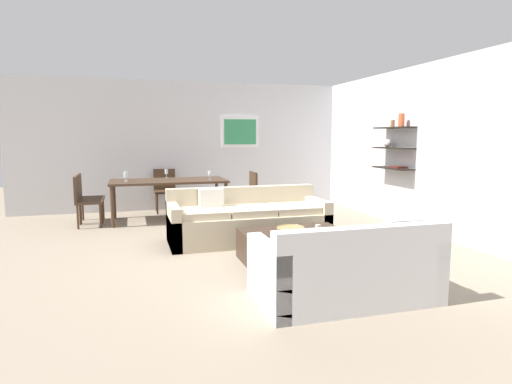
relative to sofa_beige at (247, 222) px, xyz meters
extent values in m
plane|color=gray|center=(-0.10, -0.34, -0.29)|extent=(18.00, 18.00, 0.00)
cube|color=silver|center=(0.20, 3.19, 1.06)|extent=(8.40, 0.06, 2.70)
cube|color=white|center=(0.69, 3.15, 1.36)|extent=(0.84, 0.02, 0.68)
cube|color=#338C59|center=(0.69, 3.13, 1.36)|extent=(0.71, 0.01, 0.54)
cube|color=silver|center=(2.93, 0.26, 1.06)|extent=(0.06, 8.20, 2.70)
cube|color=black|center=(2.76, 0.47, 1.41)|extent=(0.28, 0.90, 0.02)
cube|color=black|center=(2.76, 0.47, 1.06)|extent=(0.28, 0.90, 0.02)
cube|color=black|center=(2.76, 0.47, 0.71)|extent=(0.28, 0.90, 0.02)
cylinder|color=#D85933|center=(2.76, 0.27, 1.53)|extent=(0.10, 0.10, 0.22)
sphere|color=silver|center=(2.76, 0.65, 1.14)|extent=(0.14, 0.14, 0.14)
cylinder|color=olive|center=(2.76, 0.52, 1.48)|extent=(0.07, 0.07, 0.12)
cube|color=#4C1E19|center=(2.76, 0.32, 0.74)|extent=(0.20, 0.28, 0.03)
cube|color=beige|center=(0.01, -0.04, -0.08)|extent=(2.32, 0.90, 0.42)
cube|color=beige|center=(0.01, 0.33, 0.31)|extent=(2.32, 0.16, 0.36)
cube|color=beige|center=(-1.08, -0.04, 0.01)|extent=(0.14, 0.90, 0.60)
cube|color=beige|center=(1.10, -0.04, 0.01)|extent=(0.14, 0.90, 0.60)
cube|color=beige|center=(-0.67, -0.08, 0.18)|extent=(0.66, 0.70, 0.10)
cube|color=beige|center=(0.01, -0.08, 0.18)|extent=(0.66, 0.70, 0.10)
cube|color=beige|center=(0.69, -0.08, 0.18)|extent=(0.66, 0.70, 0.10)
cube|color=white|center=(-0.51, 0.15, 0.31)|extent=(0.37, 0.14, 0.36)
cube|color=white|center=(0.29, -2.49, -0.08)|extent=(1.67, 0.90, 0.42)
cube|color=white|center=(0.29, -2.86, 0.31)|extent=(1.67, 0.16, 0.36)
cube|color=white|center=(1.05, -2.49, 0.01)|extent=(0.14, 0.90, 0.60)
cube|color=white|center=(-0.48, -2.49, 0.01)|extent=(0.14, 0.90, 0.60)
cube|color=white|center=(0.63, -2.45, 0.18)|extent=(0.68, 0.70, 0.10)
cube|color=white|center=(-0.06, -2.45, 0.18)|extent=(0.68, 0.70, 0.10)
cube|color=white|center=(0.80, -2.68, 0.31)|extent=(0.37, 0.14, 0.36)
cube|color=#38281E|center=(0.29, -1.27, -0.10)|extent=(1.29, 1.02, 0.38)
cylinder|color=#99844C|center=(0.23, -1.20, 0.11)|extent=(0.35, 0.35, 0.05)
torus|color=#99844C|center=(0.23, -1.20, 0.14)|extent=(0.35, 0.35, 0.02)
cylinder|color=silver|center=(0.57, -1.25, 0.13)|extent=(0.06, 0.06, 0.08)
cube|color=#422D1E|center=(-0.97, 1.99, 0.44)|extent=(2.10, 1.01, 0.04)
cylinder|color=#422D1E|center=(-1.96, 1.55, 0.06)|extent=(0.06, 0.06, 0.71)
cylinder|color=#422D1E|center=(0.02, 1.55, 0.06)|extent=(0.06, 0.06, 0.71)
cylinder|color=#422D1E|center=(-1.96, 2.44, 0.06)|extent=(0.06, 0.06, 0.71)
cylinder|color=#422D1E|center=(0.02, 2.44, 0.06)|extent=(0.06, 0.06, 0.71)
cube|color=#422D1E|center=(-0.97, 2.82, 0.14)|extent=(0.44, 0.44, 0.04)
cube|color=#422D1E|center=(-0.97, 3.02, 0.37)|extent=(0.44, 0.04, 0.43)
cylinder|color=#422D1E|center=(-1.15, 2.64, -0.09)|extent=(0.04, 0.04, 0.41)
cylinder|color=#422D1E|center=(-0.79, 2.64, -0.09)|extent=(0.04, 0.04, 0.41)
cylinder|color=#422D1E|center=(-1.15, 3.00, -0.09)|extent=(0.04, 0.04, 0.41)
cylinder|color=#422D1E|center=(-0.79, 3.00, -0.09)|extent=(0.04, 0.04, 0.41)
cube|color=#422D1E|center=(0.40, 1.77, 0.14)|extent=(0.44, 0.44, 0.04)
cube|color=#422D1E|center=(0.60, 1.77, 0.37)|extent=(0.04, 0.44, 0.43)
cylinder|color=#422D1E|center=(0.22, 1.95, -0.09)|extent=(0.04, 0.04, 0.41)
cylinder|color=#422D1E|center=(0.22, 1.59, -0.09)|extent=(0.04, 0.04, 0.41)
cylinder|color=#422D1E|center=(0.58, 1.95, -0.09)|extent=(0.04, 0.04, 0.41)
cylinder|color=#422D1E|center=(0.58, 1.59, -0.09)|extent=(0.04, 0.04, 0.41)
cube|color=#422D1E|center=(-2.34, 1.77, 0.14)|extent=(0.44, 0.44, 0.04)
cube|color=#422D1E|center=(-2.54, 1.77, 0.37)|extent=(0.04, 0.44, 0.43)
cylinder|color=#422D1E|center=(-2.16, 1.59, -0.09)|extent=(0.04, 0.04, 0.41)
cylinder|color=#422D1E|center=(-2.16, 1.95, -0.09)|extent=(0.04, 0.04, 0.41)
cylinder|color=#422D1E|center=(-2.52, 1.59, -0.09)|extent=(0.04, 0.04, 0.41)
cylinder|color=#422D1E|center=(-2.52, 1.95, -0.09)|extent=(0.04, 0.04, 0.41)
cube|color=#422D1E|center=(-2.34, 2.22, 0.14)|extent=(0.44, 0.44, 0.04)
cube|color=#422D1E|center=(-2.54, 2.22, 0.37)|extent=(0.04, 0.44, 0.43)
cylinder|color=#422D1E|center=(-2.16, 2.04, -0.09)|extent=(0.04, 0.04, 0.41)
cylinder|color=#422D1E|center=(-2.16, 2.40, -0.09)|extent=(0.04, 0.04, 0.41)
cylinder|color=#422D1E|center=(-2.52, 2.04, -0.09)|extent=(0.04, 0.04, 0.41)
cylinder|color=#422D1E|center=(-2.52, 2.40, -0.09)|extent=(0.04, 0.04, 0.41)
cylinder|color=silver|center=(-1.73, 2.12, 0.46)|extent=(0.06, 0.06, 0.01)
cylinder|color=silver|center=(-1.73, 2.12, 0.50)|extent=(0.01, 0.01, 0.07)
cylinder|color=silver|center=(-1.73, 2.12, 0.58)|extent=(0.07, 0.07, 0.09)
cylinder|color=silver|center=(-0.22, 1.87, 0.46)|extent=(0.06, 0.06, 0.01)
cylinder|color=silver|center=(-0.22, 1.87, 0.51)|extent=(0.01, 0.01, 0.09)
cylinder|color=silver|center=(-0.22, 1.87, 0.59)|extent=(0.08, 0.08, 0.07)
cylinder|color=silver|center=(-1.73, 1.87, 0.46)|extent=(0.06, 0.06, 0.01)
cylinder|color=silver|center=(-1.73, 1.87, 0.50)|extent=(0.01, 0.01, 0.07)
cylinder|color=silver|center=(-1.73, 1.87, 0.58)|extent=(0.08, 0.08, 0.09)
cylinder|color=silver|center=(-0.97, 2.44, 0.46)|extent=(0.06, 0.06, 0.01)
cylinder|color=silver|center=(-0.97, 2.44, 0.50)|extent=(0.01, 0.01, 0.07)
cylinder|color=silver|center=(-0.97, 2.44, 0.58)|extent=(0.06, 0.06, 0.09)
camera|label=1|loc=(-1.64, -6.10, 1.26)|focal=30.32mm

